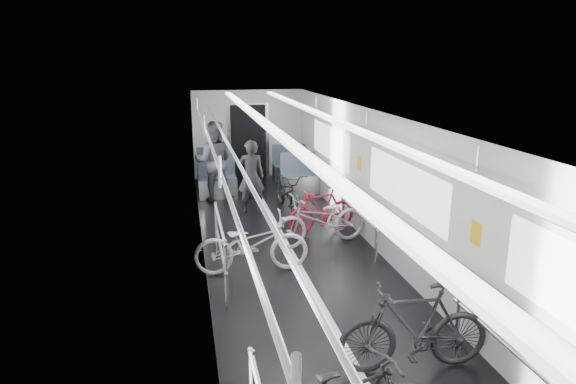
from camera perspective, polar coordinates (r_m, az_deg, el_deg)
name	(u,v)px	position (r m, az deg, el deg)	size (l,w,h in m)	color
car_shell	(285,181)	(9.18, -0.35, 1.22)	(3.02, 14.01, 2.41)	black
bike_left_far	(251,244)	(8.04, -4.08, -5.76)	(0.62, 1.79, 0.94)	#B7B6BB
bike_right_near	(414,327)	(5.82, 13.85, -14.39)	(0.47, 1.68, 1.01)	black
bike_right_mid	(321,220)	(9.17, 3.68, -3.08)	(0.63, 1.79, 0.94)	#9B9BA0
bike_right_far	(322,210)	(9.78, 3.76, -2.03)	(0.43, 1.51, 0.91)	maroon
bike_aisle	(288,192)	(11.09, -0.03, 0.03)	(0.59, 1.70, 0.90)	black
person_standing	(251,177)	(10.98, -4.14, 1.70)	(0.58, 0.38, 1.59)	black
person_seated	(214,161)	(12.01, -8.22, 3.40)	(0.90, 0.70, 1.86)	#332F38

